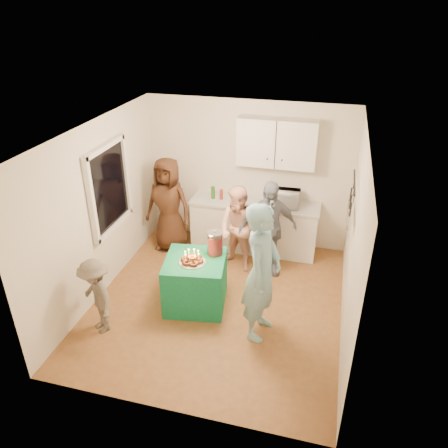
% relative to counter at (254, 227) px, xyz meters
% --- Properties ---
extents(floor, '(4.00, 4.00, 0.00)m').
position_rel_counter_xyz_m(floor, '(-0.20, -1.70, -0.43)').
color(floor, brown).
rests_on(floor, ground).
extents(ceiling, '(4.00, 4.00, 0.00)m').
position_rel_counter_xyz_m(ceiling, '(-0.20, -1.70, 2.17)').
color(ceiling, white).
rests_on(ceiling, floor).
extents(back_wall, '(3.60, 3.60, 0.00)m').
position_rel_counter_xyz_m(back_wall, '(-0.20, 0.30, 0.87)').
color(back_wall, silver).
rests_on(back_wall, floor).
extents(left_wall, '(4.00, 4.00, 0.00)m').
position_rel_counter_xyz_m(left_wall, '(-2.00, -1.70, 0.87)').
color(left_wall, silver).
rests_on(left_wall, floor).
extents(right_wall, '(4.00, 4.00, 0.00)m').
position_rel_counter_xyz_m(right_wall, '(1.60, -1.70, 0.87)').
color(right_wall, silver).
rests_on(right_wall, floor).
extents(window_night, '(0.04, 1.00, 1.20)m').
position_rel_counter_xyz_m(window_night, '(-1.97, -1.40, 1.12)').
color(window_night, black).
rests_on(window_night, left_wall).
extents(counter, '(2.20, 0.58, 0.86)m').
position_rel_counter_xyz_m(counter, '(0.00, 0.00, 0.00)').
color(counter, white).
rests_on(counter, floor).
extents(countertop, '(2.24, 0.62, 0.05)m').
position_rel_counter_xyz_m(countertop, '(0.00, -0.00, 0.46)').
color(countertop, beige).
rests_on(countertop, counter).
extents(upper_cabinet, '(1.30, 0.30, 0.80)m').
position_rel_counter_xyz_m(upper_cabinet, '(0.30, 0.15, 1.52)').
color(upper_cabinet, white).
rests_on(upper_cabinet, back_wall).
extents(pot_rack, '(0.12, 1.00, 0.60)m').
position_rel_counter_xyz_m(pot_rack, '(1.52, -1.00, 1.17)').
color(pot_rack, black).
rests_on(pot_rack, right_wall).
extents(microwave, '(0.51, 0.35, 0.28)m').
position_rel_counter_xyz_m(microwave, '(0.51, 0.00, 0.62)').
color(microwave, white).
rests_on(microwave, countertop).
extents(party_table, '(0.97, 0.97, 0.76)m').
position_rel_counter_xyz_m(party_table, '(-0.51, -1.80, -0.05)').
color(party_table, '#127848').
rests_on(party_table, floor).
extents(donut_cake, '(0.38, 0.38, 0.18)m').
position_rel_counter_xyz_m(donut_cake, '(-0.53, -1.87, 0.42)').
color(donut_cake, '#381C0C').
rests_on(donut_cake, party_table).
extents(punch_jar, '(0.22, 0.22, 0.34)m').
position_rel_counter_xyz_m(punch_jar, '(-0.28, -1.56, 0.50)').
color(punch_jar, red).
rests_on(punch_jar, party_table).
extents(man_birthday, '(0.55, 0.76, 1.92)m').
position_rel_counter_xyz_m(man_birthday, '(0.51, -2.17, 0.53)').
color(man_birthday, '#83B2BE').
rests_on(man_birthday, floor).
extents(woman_back_left, '(0.89, 0.63, 1.70)m').
position_rel_counter_xyz_m(woman_back_left, '(-1.46, -0.36, 0.42)').
color(woman_back_left, brown).
rests_on(woman_back_left, floor).
extents(woman_back_center, '(0.87, 0.78, 1.46)m').
position_rel_counter_xyz_m(woman_back_center, '(-0.13, -0.70, 0.30)').
color(woman_back_center, '#FF9885').
rests_on(woman_back_center, floor).
extents(woman_back_right, '(1.03, 0.76, 1.62)m').
position_rel_counter_xyz_m(woman_back_right, '(0.35, -0.72, 0.38)').
color(woman_back_right, black).
rests_on(woman_back_right, floor).
extents(child_near_left, '(0.82, 0.78, 1.11)m').
position_rel_counter_xyz_m(child_near_left, '(-1.60, -2.68, 0.13)').
color(child_near_left, '#585046').
rests_on(child_near_left, floor).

